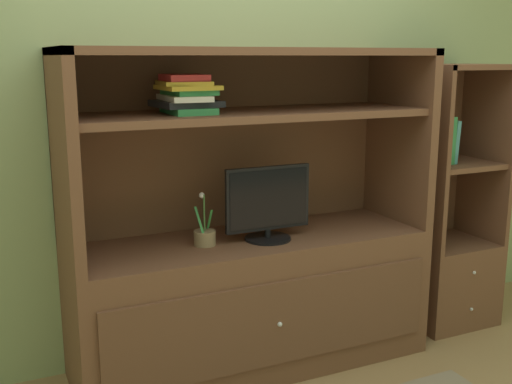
# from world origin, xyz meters

# --- Properties ---
(painted_rear_wall) EXTENTS (6.00, 0.10, 2.80)m
(painted_rear_wall) POSITION_xyz_m (0.00, 0.75, 1.40)
(painted_rear_wall) COLOR #8C9E6B
(painted_rear_wall) RESTS_ON ground_plane
(media_console) EXTENTS (1.87, 0.63, 1.65)m
(media_console) POSITION_xyz_m (0.00, 0.41, 0.52)
(media_console) COLOR brown
(media_console) RESTS_ON ground_plane
(tv_monitor) EXTENTS (0.46, 0.24, 0.38)m
(tv_monitor) POSITION_xyz_m (0.06, 0.33, 0.88)
(tv_monitor) COLOR black
(tv_monitor) RESTS_ON media_console
(potted_plant) EXTENTS (0.11, 0.11, 0.27)m
(potted_plant) POSITION_xyz_m (-0.27, 0.38, 0.74)
(potted_plant) COLOR #8C7251
(potted_plant) RESTS_ON media_console
(magazine_stack) EXTENTS (0.30, 0.34, 0.18)m
(magazine_stack) POSITION_xyz_m (-0.34, 0.40, 1.44)
(magazine_stack) COLOR #338C4C
(magazine_stack) RESTS_ON media_console
(bookshelf_tall) EXTENTS (0.52, 0.46, 1.57)m
(bookshelf_tall) POSITION_xyz_m (1.32, 0.41, 0.51)
(bookshelf_tall) COLOR brown
(bookshelf_tall) RESTS_ON ground_plane
(upright_book_row) EXTENTS (0.16, 0.16, 0.28)m
(upright_book_row) POSITION_xyz_m (1.21, 0.40, 1.12)
(upright_book_row) COLOR red
(upright_book_row) RESTS_ON bookshelf_tall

